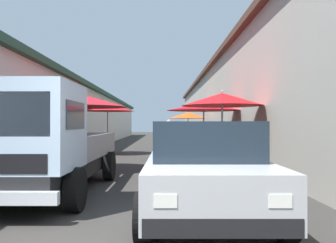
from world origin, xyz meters
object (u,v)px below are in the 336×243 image
object	(u,v)px
fruit_stall_far_left	(222,110)
hatchback_car	(203,166)
fruit_stall_far_right	(83,109)
plastic_stool	(239,167)
fruit_stall_near_right	(204,113)
delivery_truck	(38,145)
fruit_stall_near_left	(188,120)
vendor_by_crates	(169,133)
vendor_in_shade	(212,136)
fruit_stall_mid_lane	(107,115)

from	to	relation	value
fruit_stall_far_left	hatchback_car	world-z (taller)	fruit_stall_far_left
fruit_stall_far_right	plastic_stool	size ratio (longest dim) A/B	6.15
fruit_stall_far_right	fruit_stall_near_right	bearing A→B (deg)	-54.31
hatchback_car	delivery_truck	world-z (taller)	delivery_truck
fruit_stall_near_left	delivery_truck	size ratio (longest dim) A/B	0.45
vendor_by_crates	fruit_stall_near_right	bearing A→B (deg)	-165.89
plastic_stool	fruit_stall_far_left	bearing A→B (deg)	9.13
vendor_by_crates	vendor_in_shade	distance (m)	2.88
fruit_stall_mid_lane	fruit_stall_far_right	bearing A→B (deg)	-177.98
vendor_by_crates	vendor_in_shade	size ratio (longest dim) A/B	1.09
fruit_stall_mid_lane	fruit_stall_near_left	size ratio (longest dim) A/B	1.09
fruit_stall_near_left	vendor_by_crates	world-z (taller)	fruit_stall_near_left
vendor_by_crates	plastic_stool	xyz separation A→B (m)	(-9.50, -1.60, -0.63)
plastic_stool	fruit_stall_mid_lane	bearing A→B (deg)	32.17
fruit_stall_far_left	fruit_stall_near_left	world-z (taller)	fruit_stall_far_left
vendor_by_crates	delivery_truck	bearing A→B (deg)	167.63
fruit_stall_near_left	vendor_in_shade	bearing A→B (deg)	-169.13
fruit_stall_far_left	fruit_stall_far_right	xyz separation A→B (m)	(0.35, 4.10, 0.04)
fruit_stall_far_right	fruit_stall_mid_lane	bearing A→B (deg)	2.02
fruit_stall_far_left	fruit_stall_mid_lane	world-z (taller)	fruit_stall_mid_lane
plastic_stool	fruit_stall_far_right	bearing A→B (deg)	69.30
hatchback_car	vendor_in_shade	distance (m)	10.60
fruit_stall_near_right	vendor_in_shade	bearing A→B (deg)	-13.73
fruit_stall_far_right	hatchback_car	distance (m)	5.68
fruit_stall_mid_lane	plastic_stool	world-z (taller)	fruit_stall_mid_lane
plastic_stool	fruit_stall_near_right	bearing A→B (deg)	4.30
fruit_stall_near_left	vendor_in_shade	distance (m)	4.24
fruit_stall_near_left	delivery_truck	xyz separation A→B (m)	(-13.80, 3.79, -0.60)
fruit_stall_far_right	fruit_stall_near_left	xyz separation A→B (m)	(9.88, -3.90, -0.22)
fruit_stall_near_right	fruit_stall_near_left	bearing A→B (deg)	0.53
plastic_stool	vendor_in_shade	bearing A→B (deg)	-2.96
delivery_truck	plastic_stool	size ratio (longest dim) A/B	11.39
delivery_truck	vendor_in_shade	xyz separation A→B (m)	(9.72, -4.57, -0.18)
fruit_stall_mid_lane	vendor_in_shade	size ratio (longest dim) A/B	1.61
delivery_truck	plastic_stool	bearing A→B (deg)	-61.28
fruit_stall_near_left	hatchback_car	world-z (taller)	fruit_stall_near_left
fruit_stall_far_left	fruit_stall_mid_lane	xyz separation A→B (m)	(5.88, 4.29, 0.03)
fruit_stall_far_right	hatchback_car	world-z (taller)	fruit_stall_far_right
vendor_by_crates	fruit_stall_near_left	bearing A→B (deg)	-30.86
fruit_stall_far_right	hatchback_car	size ratio (longest dim) A/B	0.68
fruit_stall_mid_lane	fruit_stall_near_left	distance (m)	5.99
fruit_stall_far_left	plastic_stool	xyz separation A→B (m)	(-1.27, -0.20, -1.50)
fruit_stall_far_right	delivery_truck	xyz separation A→B (m)	(-3.92, -0.12, -0.83)
fruit_stall_near_left	hatchback_car	distance (m)	14.61
fruit_stall_mid_lane	fruit_stall_far_left	bearing A→B (deg)	-143.85
fruit_stall_near_right	delivery_truck	xyz separation A→B (m)	(-6.77, 3.85, -0.82)
fruit_stall_near_right	vendor_by_crates	world-z (taller)	fruit_stall_near_right
hatchback_car	vendor_by_crates	world-z (taller)	vendor_by_crates
hatchback_car	plastic_stool	world-z (taller)	hatchback_car
fruit_stall_far_right	plastic_stool	bearing A→B (deg)	-110.70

